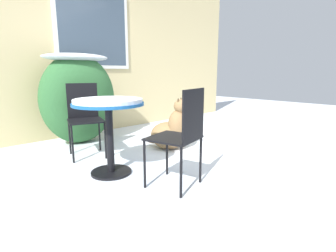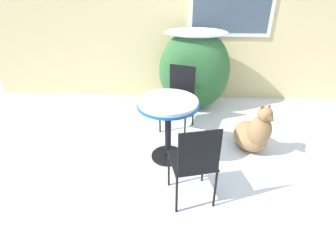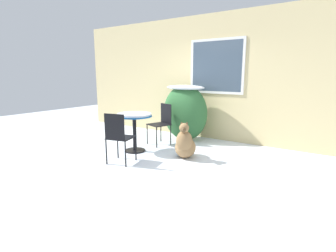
{
  "view_description": "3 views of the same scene",
  "coord_description": "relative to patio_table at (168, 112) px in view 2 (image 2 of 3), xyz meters",
  "views": [
    {
      "loc": [
        -2.02,
        -2.16,
        1.08
      ],
      "look_at": [
        0.51,
        0.47,
        0.33
      ],
      "focal_mm": 28.0,
      "sensor_mm": 36.0,
      "label": 1
    },
    {
      "loc": [
        -0.45,
        -2.56,
        2.1
      ],
      "look_at": [
        -0.59,
        0.22,
        0.47
      ],
      "focal_mm": 28.0,
      "sensor_mm": 36.0,
      "label": 2
    },
    {
      "loc": [
        3.03,
        -3.83,
        1.62
      ],
      "look_at": [
        0.0,
        0.6,
        0.55
      ],
      "focal_mm": 28.0,
      "sensor_mm": 36.0,
      "label": 3
    }
  ],
  "objects": [
    {
      "name": "patio_table",
      "position": [
        0.0,
        0.0,
        0.0
      ],
      "size": [
        0.74,
        0.74,
        0.81
      ],
      "color": "black",
      "rests_on": "ground_plane"
    },
    {
      "name": "shrub_left",
      "position": [
        0.36,
        1.45,
        0.06
      ],
      "size": [
        1.17,
        0.71,
        1.36
      ],
      "color": "#2D6033",
      "rests_on": "ground_plane"
    },
    {
      "name": "house_wall",
      "position": [
        0.61,
        1.98,
        0.87
      ],
      "size": [
        8.0,
        0.1,
        3.04
      ],
      "color": "#D1BC84",
      "rests_on": "ground_plane"
    },
    {
      "name": "patio_chair_near_table",
      "position": [
        0.12,
        0.8,
        -0.13
      ],
      "size": [
        0.55,
        0.55,
        0.94
      ],
      "rotation": [
        0.0,
        0.0,
        -0.33
      ],
      "color": "black",
      "rests_on": "ground_plane"
    },
    {
      "name": "patio_chair_far_side",
      "position": [
        0.29,
        -0.76,
        -0.13
      ],
      "size": [
        0.52,
        0.52,
        0.94
      ],
      "rotation": [
        0.0,
        0.0,
        3.39
      ],
      "color": "black",
      "rests_on": "ground_plane"
    },
    {
      "name": "dog",
      "position": [
        1.12,
        0.2,
        -0.39
      ],
      "size": [
        0.57,
        0.7,
        0.74
      ],
      "rotation": [
        0.0,
        0.0,
        0.38
      ],
      "color": "#937047",
      "rests_on": "ground_plane"
    },
    {
      "name": "ground_plane",
      "position": [
        0.59,
        -0.22,
        -0.66
      ],
      "size": [
        16.0,
        16.0,
        0.0
      ],
      "primitive_type": "plane",
      "color": "silver"
    }
  ]
}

